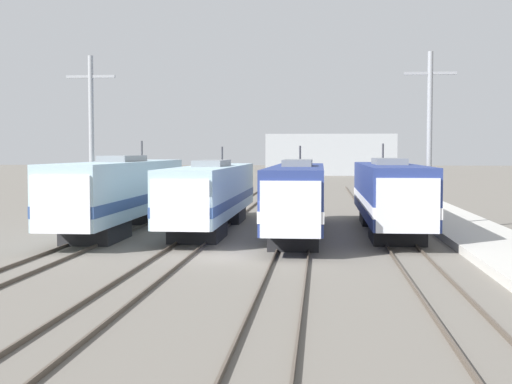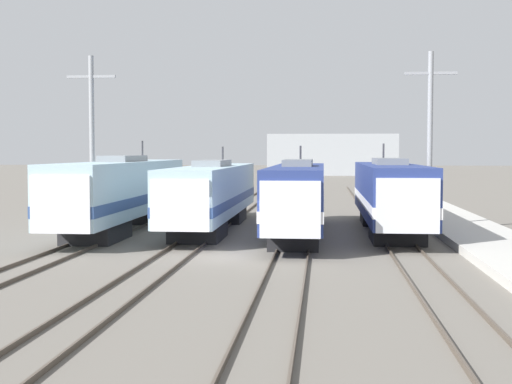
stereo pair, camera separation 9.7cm
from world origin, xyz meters
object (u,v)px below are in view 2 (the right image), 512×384
(locomotive_far_left, at_px, (121,192))
(locomotive_center_right, at_px, (298,197))
(locomotive_center_left, at_px, (211,194))
(catenary_tower_right, at_px, (430,137))
(catenary_tower_left, at_px, (92,138))
(locomotive_far_right, at_px, (390,195))

(locomotive_far_left, bearing_deg, locomotive_center_right, -9.76)
(locomotive_far_left, xyz_separation_m, locomotive_center_left, (5.05, 0.85, -0.13))
(locomotive_center_left, distance_m, catenary_tower_right, 12.82)
(locomotive_center_left, bearing_deg, catenary_tower_left, 175.06)
(locomotive_center_right, xyz_separation_m, catenary_tower_left, (-12.26, 3.21, 3.24))
(locomotive_center_left, xyz_separation_m, locomotive_far_right, (10.09, -0.36, 0.06))
(locomotive_center_left, distance_m, locomotive_far_right, 10.10)
(locomotive_center_left, bearing_deg, catenary_tower_right, 2.88)
(locomotive_center_left, distance_m, locomotive_center_right, 5.67)
(catenary_tower_left, bearing_deg, locomotive_far_right, -3.24)
(catenary_tower_right, bearing_deg, locomotive_center_left, -177.12)
(locomotive_far_left, distance_m, catenary_tower_left, 4.09)
(catenary_tower_left, relative_size, catenary_tower_right, 1.00)
(locomotive_far_right, height_order, catenary_tower_right, catenary_tower_right)
(locomotive_center_right, relative_size, catenary_tower_right, 1.78)
(locomotive_far_left, bearing_deg, catenary_tower_right, 4.84)
(locomotive_far_right, bearing_deg, catenary_tower_left, 176.76)
(locomotive_center_right, height_order, catenary_tower_left, catenary_tower_left)
(locomotive_far_left, xyz_separation_m, catenary_tower_left, (-2.16, 1.48, 3.14))
(locomotive_far_left, xyz_separation_m, catenary_tower_right, (17.43, 1.48, 3.14))
(locomotive_center_left, height_order, catenary_tower_right, catenary_tower_right)
(locomotive_center_right, xyz_separation_m, locomotive_far_right, (5.05, 2.23, 0.03))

